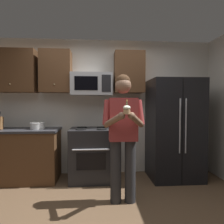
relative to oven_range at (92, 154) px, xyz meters
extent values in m
plane|color=brown|center=(0.15, -1.36, -0.46)|extent=(6.00, 6.00, 0.00)
cube|color=beige|center=(0.15, 0.39, 0.84)|extent=(4.40, 0.10, 2.60)
cube|color=black|center=(0.00, 0.00, 0.00)|extent=(0.76, 0.66, 0.92)
cube|color=black|center=(0.00, -0.33, -0.04)|extent=(0.48, 0.01, 0.28)
cylinder|color=#99999E|center=(0.00, -0.36, 0.16)|extent=(0.60, 0.03, 0.03)
cylinder|color=black|center=(-0.18, -0.14, 0.46)|extent=(0.18, 0.18, 0.01)
cylinder|color=black|center=(0.18, -0.14, 0.46)|extent=(0.18, 0.18, 0.01)
cylinder|color=black|center=(-0.18, 0.14, 0.46)|extent=(0.18, 0.18, 0.01)
cylinder|color=black|center=(0.18, 0.14, 0.46)|extent=(0.18, 0.18, 0.01)
cube|color=#9EA0A5|center=(0.00, 0.12, 1.26)|extent=(0.74, 0.40, 0.40)
cube|color=black|center=(-0.09, -0.08, 1.26)|extent=(0.40, 0.01, 0.24)
cube|color=black|center=(0.26, -0.08, 1.26)|extent=(0.16, 0.01, 0.30)
cube|color=black|center=(1.50, -0.04, 0.44)|extent=(0.90, 0.72, 1.80)
cylinder|color=gray|center=(1.45, -0.41, 0.54)|extent=(0.02, 0.02, 0.90)
cylinder|color=gray|center=(1.55, -0.41, 0.54)|extent=(0.02, 0.02, 0.90)
cube|color=black|center=(1.50, -0.40, 0.44)|extent=(0.01, 0.01, 1.74)
cube|color=#4C301C|center=(-1.40, 0.17, 1.49)|extent=(0.80, 0.34, 0.76)
sphere|color=brown|center=(-1.40, -0.01, 1.24)|extent=(0.03, 0.03, 0.03)
cube|color=#4C301C|center=(-0.65, 0.17, 1.49)|extent=(0.55, 0.34, 0.76)
sphere|color=brown|center=(-0.65, -0.01, 1.24)|extent=(0.03, 0.03, 0.03)
cube|color=#4C301C|center=(0.70, 0.17, 1.49)|extent=(0.55, 0.34, 0.76)
sphere|color=brown|center=(0.70, -0.01, 1.24)|extent=(0.03, 0.03, 0.03)
cube|color=#4C301C|center=(-1.30, 0.02, -0.02)|extent=(1.40, 0.62, 0.88)
cube|color=#2D2D33|center=(-1.30, 0.02, 0.44)|extent=(1.44, 0.66, 0.04)
cylinder|color=black|center=(-1.56, -0.05, 0.72)|extent=(0.02, 0.04, 0.09)
cylinder|color=white|center=(-0.96, 0.02, 0.51)|extent=(0.24, 0.24, 0.11)
torus|color=white|center=(-0.96, 0.02, 0.57)|extent=(0.25, 0.25, 0.01)
cylinder|color=#262628|center=(0.35, -0.87, -0.03)|extent=(0.15, 0.15, 0.86)
cylinder|color=#262628|center=(0.55, -0.87, -0.03)|extent=(0.15, 0.15, 0.86)
cube|color=maroon|center=(0.45, -0.87, 0.69)|extent=(0.38, 0.22, 0.58)
sphere|color=brown|center=(0.45, -0.87, 1.15)|extent=(0.22, 0.22, 0.22)
sphere|color=#382314|center=(0.45, -0.86, 1.20)|extent=(0.20, 0.20, 0.20)
cylinder|color=maroon|center=(0.23, -0.90, 0.78)|extent=(0.15, 0.18, 0.35)
cylinder|color=brown|center=(0.30, -1.06, 0.69)|extent=(0.26, 0.33, 0.21)
sphere|color=brown|center=(0.39, -1.19, 0.76)|extent=(0.09, 0.09, 0.09)
cylinder|color=maroon|center=(0.68, -0.90, 0.78)|extent=(0.15, 0.18, 0.35)
cylinder|color=brown|center=(0.60, -1.06, 0.69)|extent=(0.26, 0.33, 0.21)
sphere|color=brown|center=(0.51, -1.19, 0.76)|extent=(0.09, 0.09, 0.09)
cylinder|color=#A87F56|center=(0.45, -1.21, 0.80)|extent=(0.08, 0.08, 0.06)
ellipsoid|color=white|center=(0.45, -1.21, 0.85)|extent=(0.09, 0.09, 0.06)
cylinder|color=#4CBF66|center=(0.45, -1.21, 0.90)|extent=(0.01, 0.01, 0.06)
ellipsoid|color=#FFD159|center=(0.45, -1.21, 0.94)|extent=(0.01, 0.01, 0.02)
camera|label=1|loc=(0.10, -3.55, 0.89)|focal=31.78mm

